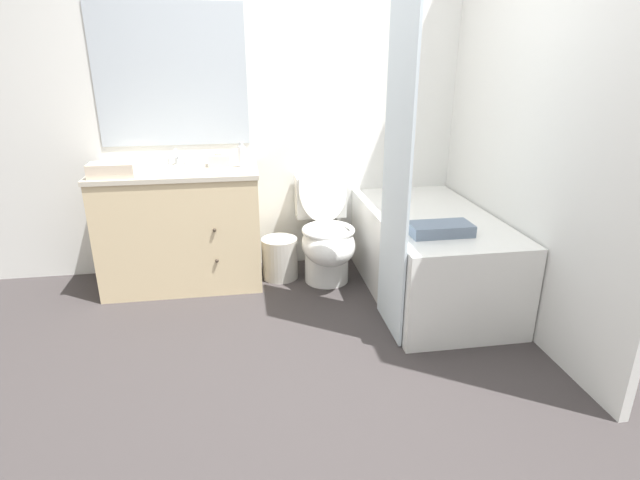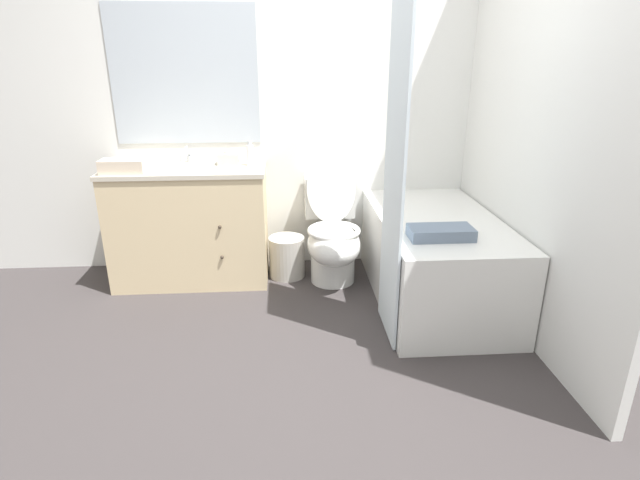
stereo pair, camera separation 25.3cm
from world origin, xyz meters
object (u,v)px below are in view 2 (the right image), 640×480
at_px(bathtub, 434,258).
at_px(wastebasket, 287,257).
at_px(tissue_box, 229,158).
at_px(hand_towel_folded, 123,166).
at_px(bath_towel_folded, 441,233).
at_px(vanity_cabinet, 191,223).
at_px(sink_faucet, 190,157).
at_px(soap_dispenser, 250,155).
at_px(toilet, 333,237).

bearing_deg(bathtub, wastebasket, 156.68).
height_order(tissue_box, hand_towel_folded, tissue_box).
height_order(tissue_box, bath_towel_folded, tissue_box).
xyz_separation_m(vanity_cabinet, wastebasket, (0.68, -0.02, -0.27)).
relative_size(wastebasket, hand_towel_folded, 1.08).
distance_m(sink_faucet, bath_towel_folded, 1.86).
relative_size(bathtub, soap_dispenser, 8.27).
relative_size(toilet, wastebasket, 2.93).
xyz_separation_m(bathtub, bath_towel_folded, (-0.10, -0.38, 0.32)).
xyz_separation_m(bathtub, wastebasket, (-0.97, 0.42, -0.14)).
relative_size(tissue_box, soap_dispenser, 0.85).
xyz_separation_m(vanity_cabinet, soap_dispenser, (0.44, 0.01, 0.48)).
distance_m(soap_dispenser, hand_towel_folded, 0.82).
distance_m(toilet, hand_towel_folded, 1.47).
distance_m(vanity_cabinet, soap_dispenser, 0.65).
distance_m(toilet, bathtub, 0.73).
height_order(vanity_cabinet, bathtub, vanity_cabinet).
height_order(vanity_cabinet, bath_towel_folded, vanity_cabinet).
bearing_deg(wastebasket, bath_towel_folded, -42.62).
bearing_deg(vanity_cabinet, wastebasket, -1.74).
bearing_deg(bathtub, tissue_box, 159.35).
relative_size(hand_towel_folded, bath_towel_folded, 0.78).
distance_m(sink_faucet, toilet, 1.17).
xyz_separation_m(wastebasket, tissue_box, (-0.39, 0.09, 0.72)).
bearing_deg(toilet, vanity_cabinet, 174.11).
distance_m(toilet, bath_towel_folded, 0.94).
xyz_separation_m(tissue_box, bath_towel_folded, (1.26, -0.90, -0.27)).
relative_size(sink_faucet, soap_dispenser, 0.83).
xyz_separation_m(toilet, hand_towel_folded, (-1.37, -0.06, 0.54)).
relative_size(tissue_box, bath_towel_folded, 0.40).
xyz_separation_m(wastebasket, soap_dispenser, (-0.23, 0.03, 0.75)).
xyz_separation_m(vanity_cabinet, hand_towel_folded, (-0.36, -0.17, 0.45)).
xyz_separation_m(toilet, soap_dispenser, (-0.56, 0.11, 0.57)).
distance_m(tissue_box, hand_towel_folded, 0.69).
bearing_deg(toilet, sink_faucet, 164.37).
bearing_deg(wastebasket, tissue_box, 166.47).
bearing_deg(sink_faucet, tissue_box, -20.02).
height_order(wastebasket, tissue_box, tissue_box).
bearing_deg(toilet, wastebasket, 165.83).
distance_m(bathtub, wastebasket, 1.07).
xyz_separation_m(sink_faucet, toilet, (1.00, -0.28, -0.53)).
bearing_deg(toilet, soap_dispenser, 168.84).
height_order(sink_faucet, bath_towel_folded, sink_faucet).
distance_m(vanity_cabinet, bathtub, 1.71).
bearing_deg(hand_towel_folded, soap_dispenser, 12.20).
relative_size(sink_faucet, bath_towel_folded, 0.39).
relative_size(bathtub, tissue_box, 9.73).
relative_size(wastebasket, soap_dispenser, 1.77).
relative_size(vanity_cabinet, soap_dispenser, 6.36).
xyz_separation_m(sink_faucet, bath_towel_folded, (1.55, -1.00, -0.26)).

